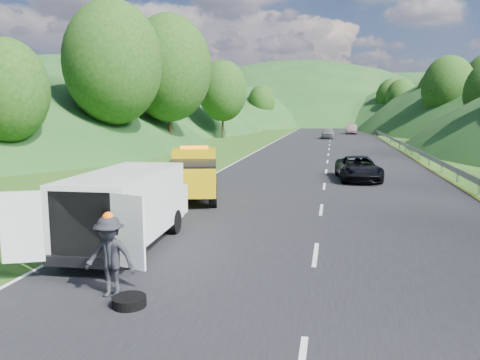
% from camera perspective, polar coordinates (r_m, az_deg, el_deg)
% --- Properties ---
extents(ground, '(320.00, 320.00, 0.00)m').
position_cam_1_polar(ground, '(15.68, -1.61, -6.30)').
color(ground, '#38661E').
rests_on(ground, ground).
extents(road_surface, '(14.00, 200.00, 0.02)m').
position_cam_1_polar(road_surface, '(54.92, 10.86, 4.22)').
color(road_surface, black).
rests_on(road_surface, ground).
extents(guardrail, '(0.06, 140.00, 1.52)m').
position_cam_1_polar(guardrail, '(67.74, 17.17, 4.78)').
color(guardrail, gray).
rests_on(guardrail, ground).
extents(tree_line_left, '(14.00, 140.00, 14.00)m').
position_cam_1_polar(tree_line_left, '(78.16, -5.42, 5.58)').
color(tree_line_left, '#345F1C').
rests_on(tree_line_left, ground).
extents(tree_line_right, '(14.00, 140.00, 14.00)m').
position_cam_1_polar(tree_line_right, '(77.40, 26.02, 4.72)').
color(tree_line_right, '#345F1C').
rests_on(tree_line_right, ground).
extents(hills_backdrop, '(201.00, 288.60, 44.00)m').
position_cam_1_polar(hills_backdrop, '(149.56, 12.55, 6.82)').
color(hills_backdrop, '#2D5B23').
rests_on(hills_backdrop, ground).
extents(tow_truck, '(3.25, 5.79, 2.35)m').
position_cam_1_polar(tow_truck, '(21.17, -5.68, 0.73)').
color(tow_truck, black).
rests_on(tow_truck, ground).
extents(white_van, '(3.48, 6.44, 2.25)m').
position_cam_1_polar(white_van, '(14.08, -13.54, -2.93)').
color(white_van, black).
rests_on(white_van, ground).
extents(woman, '(0.54, 0.63, 1.48)m').
position_cam_1_polar(woman, '(18.16, -10.54, -4.38)').
color(woman, white).
rests_on(woman, ground).
extents(child, '(0.57, 0.47, 1.08)m').
position_cam_1_polar(child, '(16.01, -9.73, -6.11)').
color(child, '#CAD16F').
rests_on(child, ground).
extents(worker, '(1.18, 0.72, 1.78)m').
position_cam_1_polar(worker, '(10.82, -15.39, -13.59)').
color(worker, black).
rests_on(worker, ground).
extents(suitcase, '(0.39, 0.27, 0.58)m').
position_cam_1_polar(suitcase, '(16.74, -17.52, -4.73)').
color(suitcase, '#68604E').
rests_on(suitcase, ground).
extents(spare_tire, '(0.70, 0.70, 0.20)m').
position_cam_1_polar(spare_tire, '(10.23, -13.32, -14.82)').
color(spare_tire, black).
rests_on(spare_tire, ground).
extents(passing_suv, '(2.71, 5.08, 1.36)m').
position_cam_1_polar(passing_suv, '(27.75, 14.18, -0.03)').
color(passing_suv, black).
rests_on(passing_suv, ground).
extents(dist_car_a, '(1.78, 4.43, 1.51)m').
position_cam_1_polar(dist_car_a, '(67.08, 10.61, 4.98)').
color(dist_car_a, '#535559').
rests_on(dist_car_a, ground).
extents(dist_car_b, '(1.67, 4.78, 1.58)m').
position_cam_1_polar(dist_car_b, '(81.29, 13.41, 5.50)').
color(dist_car_b, '#78505C').
rests_on(dist_car_b, ground).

